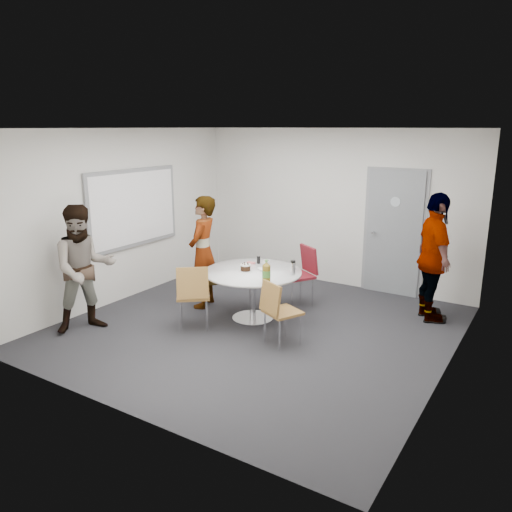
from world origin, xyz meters
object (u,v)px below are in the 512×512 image
Objects in this scene: door at (394,233)px; table at (254,278)px; person_right at (434,258)px; chair_near_right at (277,307)px; chair_near_left at (193,291)px; chair_far at (302,269)px; person_left at (84,269)px; whiteboard at (134,208)px; person_main at (203,252)px.

door is 1.52× the size of table.
person_right is (2.15, 1.36, 0.30)m from table.
table reaches higher than chair_near_right.
chair_near_right is 0.46× the size of person_right.
door is at bearing 59.92° from table.
chair_near_right is (1.21, 0.18, -0.05)m from chair_near_left.
table is 1.49× the size of chair_far.
chair_near_left is 1.49m from person_left.
person_left is at bearing 96.13° from person_right.
chair_near_right is (2.98, -0.55, -0.93)m from whiteboard.
chair_far is at bearing 131.17° from chair_near_right.
table is 0.80× the size of person_left.
person_right is at bearing 96.49° from person_main.
person_main is at bearing 81.93° from person_right.
chair_far is at bearing 108.55° from person_main.
door is at bearing 103.92° from chair_near_right.
whiteboard is 1.03× the size of person_right.
chair_near_left is at bearing 13.82° from person_main.
chair_near_left is at bearing -120.84° from door.
person_right reaches higher than person_left.
chair_near_left is 1.02m from person_main.
chair_far is (-0.43, 1.53, 0.06)m from chair_near_right.
chair_near_right is (-0.58, -2.83, -0.51)m from door.
chair_near_right is at bearing -101.66° from door.
person_left is (-3.05, -3.75, -0.16)m from door.
chair_near_left is at bearing -123.02° from table.
table is (-1.30, -2.25, -0.40)m from door.
door reaches higher than chair_near_left.
chair_near_left is 3.41m from person_right.
chair_far reaches higher than chair_near_left.
person_right is (0.85, -0.89, -0.10)m from door.
person_right is (3.13, 1.27, 0.06)m from person_main.
chair_far is 0.54× the size of person_main.
door reaches higher than whiteboard.
person_left is (-0.77, -1.59, 0.01)m from person_main.
chair_near_left is 0.53× the size of person_left.
whiteboard is 1.42m from person_main.
door is 2.29× the size of chair_near_left.
whiteboard is 2.40m from table.
whiteboard reaches higher than person_main.
whiteboard is at bearing -100.02° from person_main.
whiteboard is 2.24× the size of chair_near_right.
whiteboard is 2.05× the size of chair_near_left.
person_main is (-0.48, 0.85, 0.30)m from chair_near_left.
door is 2.93m from chair_near_right.
door is 1.71m from chair_far.
chair_near_left is (1.76, -0.73, -0.88)m from whiteboard.
door is 1.12× the size of whiteboard.
chair_far is (0.29, 0.95, -0.06)m from table.
person_right is at bearing -46.33° from door.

